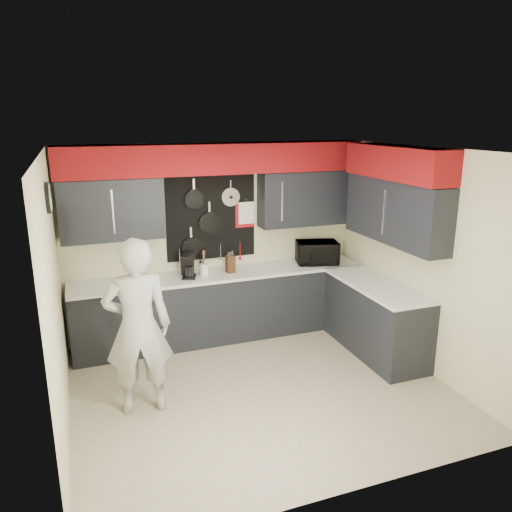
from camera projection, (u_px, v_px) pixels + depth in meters
name	position (u px, v px, depth m)	size (l,w,h in m)	color
ground	(260.00, 388.00, 5.56)	(4.00, 4.00, 0.00)	tan
back_wall_assembly	(217.00, 189.00, 6.47)	(4.00, 0.36, 2.60)	beige
right_wall_assembly	(399.00, 202.00, 5.89)	(0.36, 3.50, 2.60)	beige
left_wall_assembly	(55.00, 296.00, 4.55)	(0.05, 3.50, 2.60)	beige
base_cabinets	(264.00, 309.00, 6.62)	(3.95, 2.20, 0.92)	black
microwave	(317.00, 253.00, 7.00)	(0.57, 0.38, 0.31)	black
knife_block	(230.00, 264.00, 6.60)	(0.10, 0.10, 0.23)	#321F10
utensil_crock	(204.00, 269.00, 6.50)	(0.12, 0.12, 0.15)	white
coffee_maker	(188.00, 265.00, 6.38)	(0.23, 0.26, 0.31)	black
person	(138.00, 327.00, 4.91)	(0.67, 0.44, 1.82)	#AAAAA8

